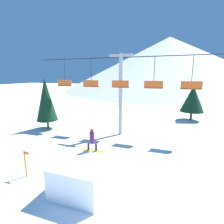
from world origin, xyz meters
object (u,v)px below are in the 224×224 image
Objects in this scene: snowboarder at (92,140)px; pine_tree_near at (46,100)px; snow_ramp at (85,174)px; trail_marker at (25,163)px.

snowboarder is 0.25× the size of pine_tree_near.
pine_tree_near is at bearing 142.17° from snowboarder.
snow_ramp is 2.22× the size of snowboarder.
pine_tree_near is at bearing 138.10° from snow_ramp.
snowboarder reaches higher than trail_marker.
trail_marker is at bearing -57.87° from pine_tree_near.
pine_tree_near is 3.45× the size of trail_marker.
trail_marker is (-4.06, -0.23, 0.07)m from snow_ramp.
snowboarder is 4.50m from trail_marker.
pine_tree_near is at bearing 122.13° from trail_marker.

